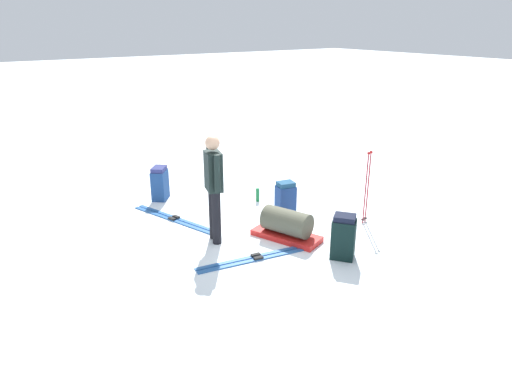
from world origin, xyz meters
name	(u,v)px	position (x,y,z in m)	size (l,w,h in m)	color
ground_plane	(256,232)	(0.00, 0.00, 0.00)	(80.00, 80.00, 0.00)	white
skier_standing	(214,183)	(0.71, -0.10, 0.95)	(0.30, 0.55, 1.70)	black
ski_pair_near	(257,258)	(0.51, 0.77, 0.01)	(1.87, 0.48, 0.05)	#26589C
ski_pair_far	(174,219)	(0.90, -1.23, 0.01)	(0.76, 1.87, 0.05)	#25589C
backpack_large_dark	(343,237)	(-0.54, 1.45, 0.33)	(0.42, 0.43, 0.67)	black
backpack_bright	(285,199)	(-0.82, -0.27, 0.31)	(0.36, 0.31, 0.63)	navy
backpack_small_spare	(160,184)	(0.68, -2.29, 0.32)	(0.44, 0.45, 0.65)	navy
ski_poles_planted_near	(367,184)	(-1.76, 0.74, 0.71)	(0.16, 0.10, 1.27)	maroon
gear_sled	(287,225)	(-0.26, 0.48, 0.22)	(0.81, 1.19, 0.49)	red
thermos_bottle	(258,195)	(-0.81, -1.12, 0.13)	(0.07, 0.07, 0.26)	#166833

